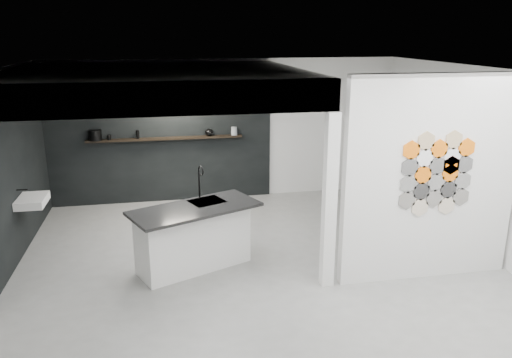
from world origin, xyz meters
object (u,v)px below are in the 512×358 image
object	(u,v)px
kitchen_island	(194,236)
glass_bowl	(234,133)
kettle	(209,132)
utensil_cup	(109,137)
partition_panel	(431,180)
wall_basin	(32,201)
glass_vase	(234,131)
stockpot	(95,135)
bottle_dark	(138,134)

from	to	relation	value
kitchen_island	glass_bowl	bearing A→B (deg)	47.10
kettle	utensil_cup	xyz separation A→B (m)	(-1.91, 0.00, -0.02)
kitchen_island	glass_bowl	xyz separation A→B (m)	(1.05, 3.02, 0.88)
glass_bowl	kettle	bearing A→B (deg)	180.00
partition_panel	wall_basin	world-z (taller)	partition_panel
kitchen_island	glass_vase	size ratio (longest dim) A/B	12.20
utensil_cup	wall_basin	bearing A→B (deg)	-115.50
partition_panel	glass_vase	xyz separation A→B (m)	(-2.08, 3.87, 0.00)
kettle	utensil_cup	bearing A→B (deg)	-162.55
kitchen_island	kettle	xyz separation A→B (m)	(0.55, 3.02, 0.90)
stockpot	wall_basin	bearing A→B (deg)	-109.57
partition_panel	wall_basin	bearing A→B (deg)	161.77
kitchen_island	partition_panel	bearing A→B (deg)	-38.83
kitchen_island	kettle	bearing A→B (deg)	55.91
partition_panel	glass_vase	bearing A→B (deg)	118.23
stockpot	glass_bowl	distance (m)	2.66
partition_panel	wall_basin	distance (m)	5.78
kitchen_island	bottle_dark	world-z (taller)	bottle_dark
utensil_cup	partition_panel	bearing A→B (deg)	-40.79
kitchen_island	kettle	distance (m)	3.20
glass_vase	glass_bowl	bearing A→B (deg)	0.00
wall_basin	kitchen_island	distance (m)	2.56
bottle_dark	utensil_cup	size ratio (longest dim) A/B	1.72
partition_panel	utensil_cup	bearing A→B (deg)	139.21
glass_bowl	utensil_cup	bearing A→B (deg)	180.00
stockpot	glass_bowl	xyz separation A→B (m)	(2.66, 0.00, -0.05)
partition_panel	kitchen_island	world-z (taller)	partition_panel
bottle_dark	utensil_cup	bearing A→B (deg)	180.00
wall_basin	bottle_dark	distance (m)	2.62
kitchen_island	stockpot	world-z (taller)	stockpot
glass_vase	bottle_dark	bearing A→B (deg)	180.00
wall_basin	glass_vase	world-z (taller)	glass_vase
kitchen_island	utensil_cup	world-z (taller)	kitchen_island
kettle	partition_panel	bearing A→B (deg)	-38.89
glass_bowl	utensil_cup	world-z (taller)	utensil_cup
bottle_dark	utensil_cup	distance (m)	0.53
partition_panel	utensil_cup	world-z (taller)	partition_panel
glass_vase	bottle_dark	world-z (taller)	same
glass_vase	utensil_cup	world-z (taller)	glass_vase
stockpot	utensil_cup	xyz separation A→B (m)	(0.25, 0.00, -0.05)
kitchen_island	utensil_cup	distance (m)	3.43
partition_panel	glass_vase	size ratio (longest dim) A/B	17.44
partition_panel	wall_basin	xyz separation A→B (m)	(-5.46, 1.80, -0.55)
partition_panel	glass_bowl	bearing A→B (deg)	118.23
kitchen_island	wall_basin	bearing A→B (deg)	133.94
bottle_dark	utensil_cup	xyz separation A→B (m)	(-0.53, 0.00, -0.03)
kettle	glass_vase	bearing A→B (deg)	17.45
glass_bowl	glass_vase	xyz separation A→B (m)	(0.00, 0.00, 0.04)
partition_panel	glass_bowl	distance (m)	4.39
partition_panel	utensil_cup	xyz separation A→B (m)	(-4.48, 3.87, -0.03)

